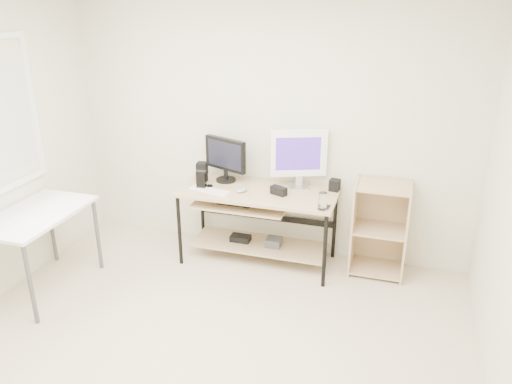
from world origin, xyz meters
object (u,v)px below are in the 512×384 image
object	(u,v)px
desk	(256,211)
audio_controller	(201,180)
shelf_unit	(380,227)
white_imac	(299,155)
black_monitor	(225,157)
side_table	(36,221)

from	to	relation	value
desk	audio_controller	world-z (taller)	audio_controller
shelf_unit	white_imac	distance (m)	1.02
black_monitor	shelf_unit	bearing A→B (deg)	21.22
desk	white_imac	bearing A→B (deg)	27.81
white_imac	audio_controller	world-z (taller)	white_imac
desk	side_table	world-z (taller)	same
shelf_unit	black_monitor	size ratio (longest dim) A/B	1.93
side_table	black_monitor	size ratio (longest dim) A/B	2.14
audio_controller	desk	bearing A→B (deg)	6.80
side_table	black_monitor	distance (m)	1.81
white_imac	audio_controller	bearing A→B (deg)	177.47
shelf_unit	black_monitor	distance (m)	1.63
white_imac	audio_controller	distance (m)	0.96
black_monitor	audio_controller	bearing A→B (deg)	-98.99
shelf_unit	audio_controller	xyz separation A→B (m)	(-1.69, -0.26, 0.39)
desk	shelf_unit	world-z (taller)	shelf_unit
desk	black_monitor	world-z (taller)	black_monitor
side_table	shelf_unit	distance (m)	3.09
side_table	audio_controller	bearing A→B (deg)	39.97
side_table	black_monitor	world-z (taller)	black_monitor
desk	black_monitor	size ratio (longest dim) A/B	3.21
desk	white_imac	distance (m)	0.68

